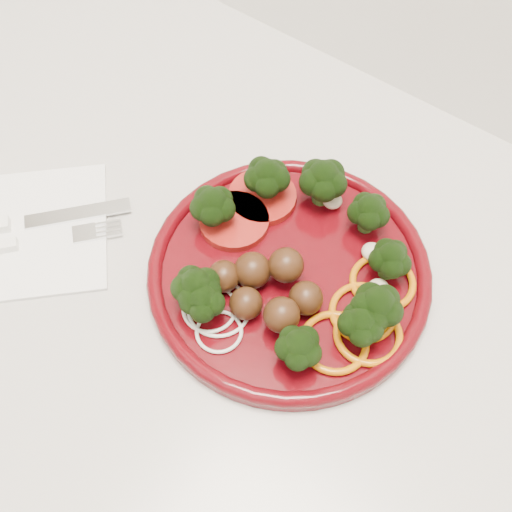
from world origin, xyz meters
The scene contains 5 objects.
counter centered at (0.00, 1.70, 0.45)m, with size 2.40×0.60×0.90m.
plate centered at (0.02, 1.72, 0.92)m, with size 0.26×0.26×0.06m.
napkin centered at (-0.21, 1.61, 0.90)m, with size 0.15×0.15×0.00m, color white.
knife centered at (-0.23, 1.60, 0.91)m, with size 0.13×0.15×0.01m.
fork centered at (-0.21, 1.59, 0.91)m, with size 0.12×0.14×0.01m.
Camera 1 is at (0.18, 1.47, 1.41)m, focal length 45.00 mm.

